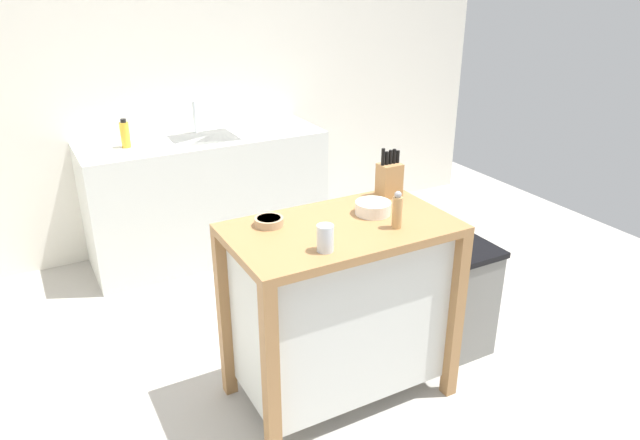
# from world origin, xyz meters

# --- Properties ---
(ground_plane) EXTENTS (6.09, 6.09, 0.00)m
(ground_plane) POSITION_xyz_m (0.00, 0.00, 0.00)
(ground_plane) COLOR #ADA8A0
(ground_plane) RESTS_ON ground
(wall_back) EXTENTS (5.09, 0.10, 2.60)m
(wall_back) POSITION_xyz_m (0.00, 2.26, 1.30)
(wall_back) COLOR silver
(wall_back) RESTS_ON ground
(kitchen_island) EXTENTS (1.03, 0.60, 0.93)m
(kitchen_island) POSITION_xyz_m (0.02, 0.07, 0.52)
(kitchen_island) COLOR #9E7042
(kitchen_island) RESTS_ON ground
(knife_block) EXTENTS (0.11, 0.09, 0.25)m
(knife_block) POSITION_xyz_m (0.42, 0.27, 1.02)
(knife_block) COLOR #AD7F4C
(knife_block) RESTS_ON kitchen_island
(bowl_stoneware_deep) EXTENTS (0.17, 0.17, 0.06)m
(bowl_stoneware_deep) POSITION_xyz_m (0.22, 0.12, 0.96)
(bowl_stoneware_deep) COLOR silver
(bowl_stoneware_deep) RESTS_ON kitchen_island
(bowl_ceramic_wide) EXTENTS (0.13, 0.13, 0.04)m
(bowl_ceramic_wide) POSITION_xyz_m (-0.26, 0.23, 0.95)
(bowl_ceramic_wide) COLOR tan
(bowl_ceramic_wide) RESTS_ON kitchen_island
(drinking_cup) EXTENTS (0.07, 0.07, 0.11)m
(drinking_cup) POSITION_xyz_m (-0.16, -0.11, 0.98)
(drinking_cup) COLOR silver
(drinking_cup) RESTS_ON kitchen_island
(pepper_grinder) EXTENTS (0.04, 0.04, 0.17)m
(pepper_grinder) POSITION_xyz_m (0.22, -0.06, 1.01)
(pepper_grinder) COLOR tan
(pepper_grinder) RESTS_ON kitchen_island
(trash_bin) EXTENTS (0.36, 0.28, 0.63)m
(trash_bin) POSITION_xyz_m (0.78, 0.06, 0.32)
(trash_bin) COLOR slate
(trash_bin) RESTS_ON ground
(sink_counter) EXTENTS (1.68, 0.60, 0.89)m
(sink_counter) POSITION_xyz_m (-0.02, 1.91, 0.45)
(sink_counter) COLOR silver
(sink_counter) RESTS_ON ground
(sink_faucet) EXTENTS (0.02, 0.02, 0.22)m
(sink_faucet) POSITION_xyz_m (-0.02, 2.05, 1.00)
(sink_faucet) COLOR #B7BCC1
(sink_faucet) RESTS_ON sink_counter
(bottle_dish_soap) EXTENTS (0.06, 0.06, 0.19)m
(bottle_dish_soap) POSITION_xyz_m (-0.54, 1.90, 0.98)
(bottle_dish_soap) COLOR yellow
(bottle_dish_soap) RESTS_ON sink_counter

